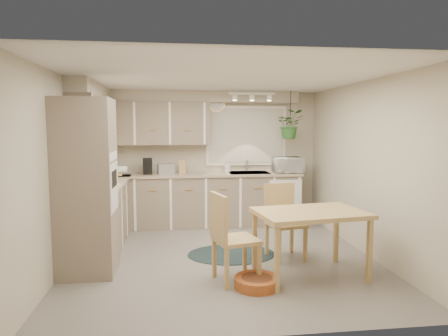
{
  "coord_description": "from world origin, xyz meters",
  "views": [
    {
      "loc": [
        -0.62,
        -5.24,
        1.77
      ],
      "look_at": [
        0.09,
        0.55,
        1.16
      ],
      "focal_mm": 32.0,
      "sensor_mm": 36.0,
      "label": 1
    }
  ],
  "objects_px": {
    "dining_table": "(310,243)",
    "chair_back": "(286,222)",
    "microwave": "(288,163)",
    "pet_bed": "(257,282)",
    "braided_rug": "(231,254)",
    "chair_left": "(236,237)"
  },
  "relations": [
    {
      "from": "braided_rug",
      "to": "microwave",
      "type": "distance_m",
      "value": 2.32
    },
    {
      "from": "microwave",
      "to": "chair_left",
      "type": "bearing_deg",
      "value": -122.47
    },
    {
      "from": "chair_back",
      "to": "dining_table",
      "type": "bearing_deg",
      "value": 87.49
    },
    {
      "from": "microwave",
      "to": "braided_rug",
      "type": "bearing_deg",
      "value": -132.85
    },
    {
      "from": "chair_back",
      "to": "microwave",
      "type": "xyz_separation_m",
      "value": [
        0.55,
        1.83,
        0.62
      ]
    },
    {
      "from": "chair_left",
      "to": "dining_table",
      "type": "bearing_deg",
      "value": 78.33
    },
    {
      "from": "braided_rug",
      "to": "chair_back",
      "type": "bearing_deg",
      "value": -17.97
    },
    {
      "from": "dining_table",
      "to": "braided_rug",
      "type": "relative_size",
      "value": 1.03
    },
    {
      "from": "chair_back",
      "to": "pet_bed",
      "type": "distance_m",
      "value": 1.19
    },
    {
      "from": "chair_back",
      "to": "microwave",
      "type": "relative_size",
      "value": 1.96
    },
    {
      "from": "chair_left",
      "to": "microwave",
      "type": "relative_size",
      "value": 2.02
    },
    {
      "from": "microwave",
      "to": "dining_table",
      "type": "bearing_deg",
      "value": -104.94
    },
    {
      "from": "dining_table",
      "to": "braided_rug",
      "type": "distance_m",
      "value": 1.27
    },
    {
      "from": "pet_bed",
      "to": "microwave",
      "type": "height_order",
      "value": "microwave"
    },
    {
      "from": "chair_back",
      "to": "braided_rug",
      "type": "height_order",
      "value": "chair_back"
    },
    {
      "from": "pet_bed",
      "to": "dining_table",
      "type": "bearing_deg",
      "value": 21.2
    },
    {
      "from": "dining_table",
      "to": "chair_back",
      "type": "bearing_deg",
      "value": 98.6
    },
    {
      "from": "dining_table",
      "to": "chair_back",
      "type": "distance_m",
      "value": 0.68
    },
    {
      "from": "chair_left",
      "to": "braided_rug",
      "type": "bearing_deg",
      "value": 160.63
    },
    {
      "from": "chair_left",
      "to": "pet_bed",
      "type": "relative_size",
      "value": 2.06
    },
    {
      "from": "chair_back",
      "to": "pet_bed",
      "type": "height_order",
      "value": "chair_back"
    },
    {
      "from": "chair_left",
      "to": "chair_back",
      "type": "relative_size",
      "value": 1.03
    }
  ]
}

